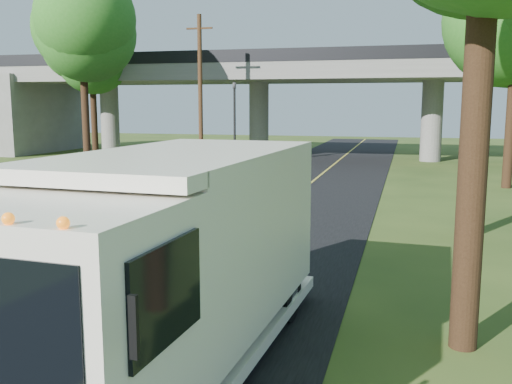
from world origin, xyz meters
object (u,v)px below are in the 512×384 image
(traffic_signal, at_px, (235,114))
(utility_pole, at_px, (200,91))
(tree_left_far, at_px, (93,51))
(tree_left_lot, at_px, (83,33))
(step_van, at_px, (163,256))
(pedestrian, at_px, (126,200))
(red_sedan, at_px, (181,166))

(traffic_signal, height_order, utility_pole, utility_pole)
(tree_left_far, bearing_deg, tree_left_lot, -63.43)
(traffic_signal, bearing_deg, tree_left_lot, -151.89)
(step_van, xyz_separation_m, pedestrian, (-5.02, 8.43, -0.78))
(utility_pole, xyz_separation_m, tree_left_lot, (-6.29, -2.16, 3.31))
(utility_pole, distance_m, pedestrian, 17.35)
(utility_pole, relative_size, tree_left_far, 0.91)
(tree_left_lot, bearing_deg, step_van, -56.65)
(red_sedan, height_order, pedestrian, pedestrian)
(utility_pole, height_order, red_sedan, utility_pole)
(step_van, height_order, red_sedan, step_van)
(tree_left_far, distance_m, step_van, 34.46)
(tree_left_lot, xyz_separation_m, red_sedan, (7.28, -3.44, -7.15))
(step_van, height_order, pedestrian, step_van)
(pedestrian, bearing_deg, traffic_signal, -85.24)
(utility_pole, bearing_deg, tree_left_far, 157.57)
(traffic_signal, height_order, step_van, traffic_signal)
(tree_left_lot, distance_m, step_van, 28.00)
(tree_left_lot, height_order, red_sedan, tree_left_lot)
(traffic_signal, relative_size, step_van, 0.68)
(tree_left_far, relative_size, step_van, 1.29)
(tree_left_lot, xyz_separation_m, pedestrian, (9.99, -14.39, -6.97))
(step_van, bearing_deg, tree_left_lot, 126.66)
(traffic_signal, xyz_separation_m, red_sedan, (-0.51, -7.61, -2.44))
(tree_left_lot, bearing_deg, traffic_signal, 28.11)
(utility_pole, xyz_separation_m, pedestrian, (3.70, -16.55, -3.66))
(utility_pole, bearing_deg, pedestrian, -77.40)
(tree_left_lot, relative_size, tree_left_far, 1.06)
(traffic_signal, distance_m, step_van, 27.97)
(tree_left_lot, bearing_deg, tree_left_far, 116.57)
(red_sedan, bearing_deg, tree_left_far, 49.19)
(tree_left_lot, relative_size, step_van, 1.37)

